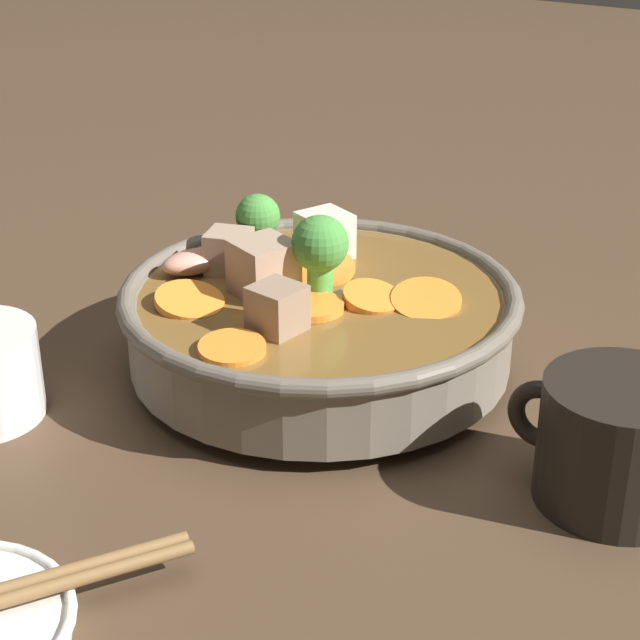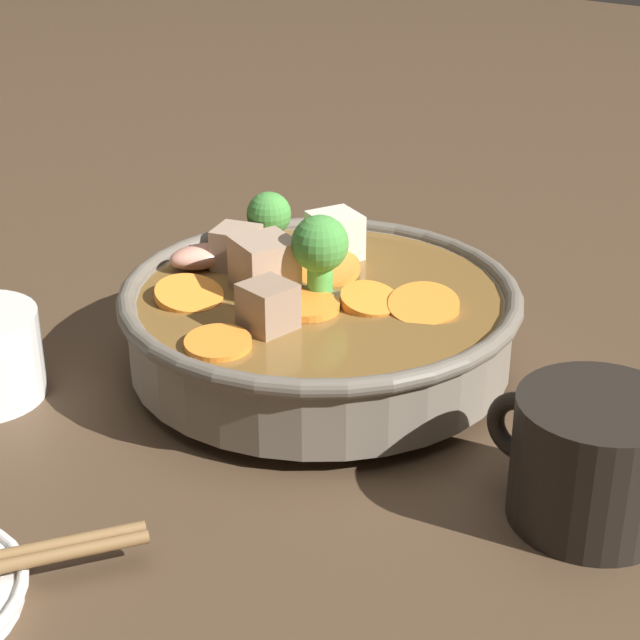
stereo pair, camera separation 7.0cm
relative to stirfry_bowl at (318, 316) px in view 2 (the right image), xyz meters
The scene contains 3 objects.
ground_plane 0.04m from the stirfry_bowl, behind, with size 3.00×3.00×0.00m, color #4C3826.
stirfry_bowl is the anchor object (origin of this frame).
dark_mug 0.22m from the stirfry_bowl, 169.89° to the left, with size 0.11×0.09×0.07m.
Camera 2 is at (-0.39, 0.50, 0.35)m, focal length 60.00 mm.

